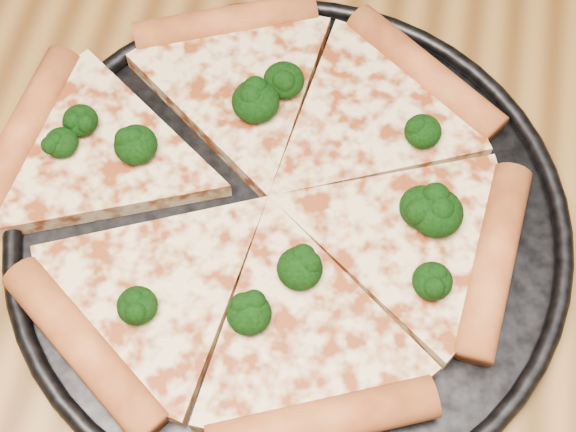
# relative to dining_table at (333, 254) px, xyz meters

# --- Properties ---
(dining_table) EXTENTS (1.20, 0.90, 0.75)m
(dining_table) POSITION_rel_dining_table_xyz_m (0.00, 0.00, 0.00)
(dining_table) COLOR brown
(dining_table) RESTS_ON ground
(pizza_pan) EXTENTS (0.38, 0.38, 0.02)m
(pizza_pan) POSITION_rel_dining_table_xyz_m (-0.03, -0.03, 0.10)
(pizza_pan) COLOR black
(pizza_pan) RESTS_ON dining_table
(pizza) EXTENTS (0.37, 0.36, 0.03)m
(pizza) POSITION_rel_dining_table_xyz_m (-0.05, -0.02, 0.11)
(pizza) COLOR #E1C189
(pizza) RESTS_ON pizza_pan
(broccoli_florets) EXTENTS (0.28, 0.21, 0.03)m
(broccoli_florets) POSITION_rel_dining_table_xyz_m (-0.03, -0.01, 0.12)
(broccoli_florets) COLOR black
(broccoli_florets) RESTS_ON pizza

